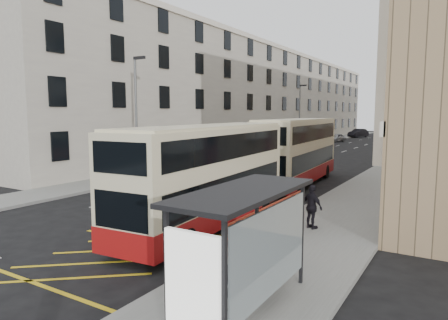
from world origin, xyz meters
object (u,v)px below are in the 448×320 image
Objects in this scene: double_decker_front at (209,176)px; pedestrian_mid at (217,288)px; car_silver at (336,138)px; car_dark at (358,133)px; white_van at (292,145)px; street_lamp_near at (137,111)px; pedestrian_near at (240,254)px; bus_shelter at (241,226)px; pedestrian_far at (312,207)px; double_decker_rear at (297,151)px; car_red at (416,137)px; street_lamp_far at (300,112)px.

pedestrian_mid is at bearing -59.12° from double_decker_front.
car_dark is at bearing 103.85° from car_silver.
pedestrian_mid reaches higher than white_van.
street_lamp_near is at bearing -72.64° from car_dark.
pedestrian_near is 55.66m from car_silver.
pedestrian_far is (-0.89, 7.18, -1.15)m from bus_shelter.
bus_shelter is 17.42m from double_decker_rear.
pedestrian_far reaches higher than white_van.
double_decker_front reaches higher than white_van.
street_lamp_near is 4.76× the size of pedestrian_far.
white_van is 1.46× the size of car_silver.
pedestrian_far reaches higher than car_red.
pedestrian_near is 0.40× the size of car_red.
pedestrian_near is at bearing 118.04° from pedestrian_far.
pedestrian_mid is 1.04× the size of pedestrian_far.
pedestrian_far is 0.35× the size of car_dark.
double_decker_front is 8.00m from pedestrian_mid.
pedestrian_near is (4.42, -15.43, -1.09)m from double_decker_rear.
bus_shelter is at bearing 123.36° from pedestrian_far.
bus_shelter reaches higher than pedestrian_near.
car_dark reaches higher than car_silver.
street_lamp_far is (-14.69, 42.39, 2.50)m from bus_shelter.
car_dark is at bearing -32.58° from car_red.
double_decker_rear is 48.22m from car_red.
double_decker_front reaches higher than pedestrian_mid.
car_silver is at bearing 103.74° from bus_shelter.
double_decker_front is at bearing -33.29° from street_lamp_near.
pedestrian_mid is 7.92m from pedestrian_far.
pedestrian_far is 64.41m from car_dark.
double_decker_front is 31.46m from white_van.
car_silver is at bearing 98.30° from double_decker_rear.
car_red is (10.05, 28.73, -0.18)m from white_van.
double_decker_rear is at bearing -55.05° from white_van.
double_decker_front is (10.02, -6.58, -2.58)m from street_lamp_near.
white_van is at bearing 110.09° from bus_shelter.
street_lamp_far is at bearing 90.00° from street_lamp_near.
white_van is at bearing -40.67° from pedestrian_far.
pedestrian_near is (13.99, -11.18, -3.62)m from street_lamp_near.
double_decker_front is 6.11× the size of pedestrian_far.
pedestrian_mid is (14.53, -43.10, -3.61)m from street_lamp_far.
pedestrian_far is 31.41m from white_van.
pedestrian_near reaches higher than pedestrian_far.
street_lamp_near and street_lamp_far have the same top height.
pedestrian_near reaches higher than car_dark.
street_lamp_near is 1.66× the size of car_dark.
car_red is (10.40, -5.53, -0.16)m from car_dark.
double_decker_rear is at bearing -86.17° from pedestrian_near.
pedestrian_near is 5.96m from pedestrian_far.
car_dark is at bearing 88.86° from street_lamp_near.
street_lamp_far reaches higher than bus_shelter.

